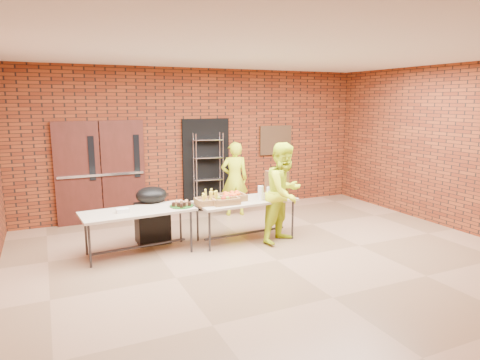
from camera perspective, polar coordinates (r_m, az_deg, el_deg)
name	(u,v)px	position (r m, az deg, el deg)	size (l,w,h in m)	color
room	(279,160)	(6.52, 5.18, 2.62)	(8.08, 7.08, 3.28)	#826446
double_doors	(101,172)	(9.21, -18.01, 1.02)	(1.78, 0.12, 2.10)	#421813
dark_doorway	(206,165)	(9.76, -4.53, 2.00)	(1.10, 0.06, 2.10)	black
bronze_plaque	(276,140)	(10.44, 4.79, 5.32)	(0.85, 0.04, 0.70)	#402C19
wire_rack	(209,173)	(9.65, -4.21, 0.97)	(0.65, 0.22, 1.79)	silver
table_left	(138,214)	(7.17, -13.44, -4.42)	(1.85, 0.89, 0.74)	tan
table_right	(246,203)	(7.67, 0.74, -3.10)	(1.86, 0.86, 0.75)	tan
basket_bananas	(209,201)	(7.34, -4.19, -2.79)	(0.43, 0.33, 0.13)	olive
basket_oranges	(232,197)	(7.59, -1.13, -2.27)	(0.47, 0.37, 0.15)	olive
basket_apples	(225,200)	(7.35, -2.05, -2.70)	(0.46, 0.36, 0.14)	olive
muffin_tray	(181,204)	(7.26, -7.81, -3.17)	(0.40, 0.40, 0.10)	#184B14
napkin_box	(123,211)	(7.06, -15.39, -3.96)	(0.19, 0.13, 0.06)	white
coffee_dispenser	(277,183)	(7.98, 4.93, -0.45)	(0.35, 0.31, 0.46)	brown
cup_stack_front	(261,193)	(7.59, 2.82, -1.76)	(0.09, 0.09, 0.26)	white
cup_stack_mid	(269,194)	(7.60, 3.86, -1.83)	(0.08, 0.08, 0.24)	white
cup_stack_back	(260,192)	(7.83, 2.66, -1.55)	(0.07, 0.07, 0.22)	white
covered_grill	(152,215)	(7.74, -11.63, -4.55)	(0.56, 0.47, 1.01)	black
volunteer_woman	(235,179)	(9.34, -0.74, 0.15)	(0.59, 0.39, 1.62)	#CFE919
volunteer_man	(284,193)	(7.60, 5.91, -1.70)	(0.87, 0.67, 1.78)	#CFE919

